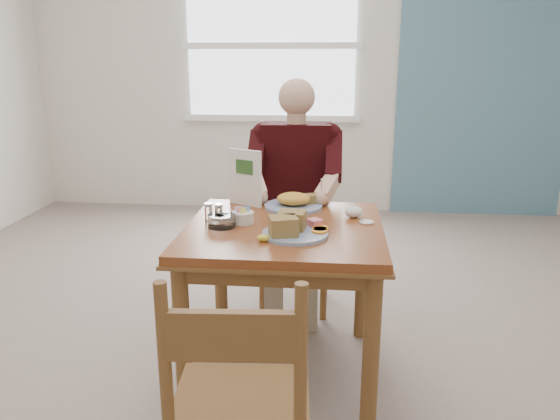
# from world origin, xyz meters

# --- Properties ---
(floor) EXTENTS (6.00, 6.00, 0.00)m
(floor) POSITION_xyz_m (0.00, 0.00, 0.00)
(floor) COLOR slate
(floor) RESTS_ON ground
(wall_back) EXTENTS (5.50, 0.00, 5.50)m
(wall_back) POSITION_xyz_m (0.00, 3.00, 1.40)
(wall_back) COLOR beige
(wall_back) RESTS_ON ground
(accent_panel) EXTENTS (1.60, 0.02, 2.80)m
(accent_panel) POSITION_xyz_m (1.60, 2.98, 1.40)
(accent_panel) COLOR slate
(accent_panel) RESTS_ON ground
(lemon_wedge) EXTENTS (0.06, 0.05, 0.03)m
(lemon_wedge) POSITION_xyz_m (-0.07, -0.23, 0.77)
(lemon_wedge) COLOR yellow
(lemon_wedge) RESTS_ON table
(napkin) EXTENTS (0.10, 0.09, 0.06)m
(napkin) POSITION_xyz_m (0.32, 0.17, 0.78)
(napkin) COLOR white
(napkin) RESTS_ON table
(metal_dish) EXTENTS (0.08, 0.08, 0.01)m
(metal_dish) POSITION_xyz_m (0.38, 0.08, 0.75)
(metal_dish) COLOR silver
(metal_dish) RESTS_ON table
(window) EXTENTS (1.72, 0.04, 1.42)m
(window) POSITION_xyz_m (-0.40, 2.97, 1.60)
(window) COLOR white
(window) RESTS_ON wall_back
(table) EXTENTS (0.92, 0.92, 0.75)m
(table) POSITION_xyz_m (0.00, 0.00, 0.64)
(table) COLOR brown
(table) RESTS_ON ground
(chair_far) EXTENTS (0.42, 0.42, 0.95)m
(chair_far) POSITION_xyz_m (0.00, 0.80, 0.48)
(chair_far) COLOR brown
(chair_far) RESTS_ON ground
(chair_near) EXTENTS (0.45, 0.45, 0.95)m
(chair_near) POSITION_xyz_m (-0.04, -0.99, 0.48)
(chair_near) COLOR brown
(chair_near) RESTS_ON ground
(diner) EXTENTS (0.53, 0.56, 1.39)m
(diner) POSITION_xyz_m (0.00, 0.71, 0.81)
(diner) COLOR gray
(diner) RESTS_ON chair_far
(near_plate) EXTENTS (0.32, 0.32, 0.10)m
(near_plate) POSITION_xyz_m (0.05, -0.13, 0.79)
(near_plate) COLOR white
(near_plate) RESTS_ON table
(far_plate) EXTENTS (0.37, 0.37, 0.08)m
(far_plate) POSITION_xyz_m (0.02, 0.32, 0.78)
(far_plate) COLOR white
(far_plate) RESTS_ON table
(caddy) EXTENTS (0.13, 0.13, 0.08)m
(caddy) POSITION_xyz_m (-0.20, 0.03, 0.78)
(caddy) COLOR white
(caddy) RESTS_ON table
(shakers) EXTENTS (0.10, 0.06, 0.09)m
(shakers) POSITION_xyz_m (-0.34, 0.03, 0.79)
(shakers) COLOR white
(shakers) RESTS_ON table
(creamer) EXTENTS (0.15, 0.15, 0.06)m
(creamer) POSITION_xyz_m (-0.28, -0.05, 0.78)
(creamer) COLOR white
(creamer) RESTS_ON table
(menu) EXTENTS (0.18, 0.11, 0.29)m
(menu) POSITION_xyz_m (-0.24, 0.35, 0.90)
(menu) COLOR white
(menu) RESTS_ON table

